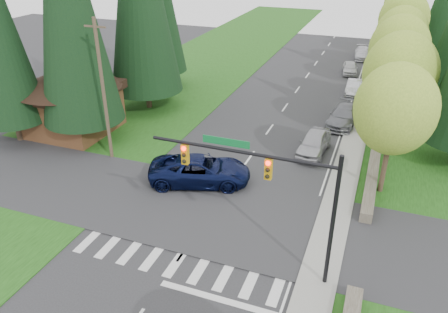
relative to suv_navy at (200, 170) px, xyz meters
The scene contains 24 objects.
ground 11.22m from the suv_navy, 79.70° to the right, with size 120.00×120.00×0.00m, color #28282B.
grass_east 17.51m from the suv_navy, 30.97° to the left, with size 14.00×110.00×0.06m, color #1C4412.
grass_west 14.24m from the suv_navy, 140.71° to the left, with size 14.00×110.00×0.06m, color #1C4412.
cross_street 3.72m from the suv_navy, 56.33° to the right, with size 120.00×8.00×0.10m, color #28282B.
sidewalk_east 14.17m from the suv_navy, 51.03° to the left, with size 1.80×80.00×0.13m, color gray.
curb_east 13.66m from the suv_navy, 53.81° to the left, with size 0.20×80.00×0.13m, color gray.
stone_wall_north 21.76m from the suv_navy, 60.85° to the left, with size 0.70×40.00×0.70m, color #4C4438.
traffic_signal 9.97m from the suv_navy, 45.60° to the right, with size 8.70×0.37×6.80m.
brown_building 13.78m from the suv_navy, 162.90° to the left, with size 8.40×8.40×5.40m.
utility_pole 8.67m from the suv_navy, behind, with size 1.60×0.24×10.00m.
decid_tree_0 12.50m from the suv_navy, 15.00° to the left, with size 4.80×4.80×8.37m.
decid_tree_1 15.86m from the suv_navy, 41.51° to the left, with size 5.20×5.20×8.80m.
decid_tree_2 20.91m from the suv_navy, 56.86° to the left, with size 5.00×5.00×8.82m.
decid_tree_3 26.91m from the suv_navy, 64.99° to the left, with size 5.00×5.00×8.55m.
decid_tree_4 33.39m from the suv_navy, 69.97° to the left, with size 5.40×5.40×9.18m.
decid_tree_5 39.86m from the suv_navy, 73.72° to the left, with size 4.80×4.80×8.30m.
decid_tree_6 46.64m from the suv_navy, 76.03° to the left, with size 5.20×5.20×8.86m.
conifer_w_b 18.00m from the suv_navy, 153.44° to the left, with size 5.44×5.44×17.80m.
suv_navy is the anchor object (origin of this frame).
parked_car_a 9.34m from the suv_navy, 48.40° to the left, with size 1.91×4.75×1.62m, color #ACADB1.
parked_car_b 15.30m from the suv_navy, 60.23° to the left, with size 2.18×5.37×1.56m, color slate.
parked_car_c 23.17m from the suv_navy, 70.86° to the left, with size 1.41×4.04×1.33m, color #B0B1B5.
parked_car_d 29.60m from the suv_navy, 77.43° to the left, with size 1.60×3.99×1.36m, color silver.
parked_car_e 37.15m from the suv_navy, 78.79° to the left, with size 1.97×4.84×1.41m, color silver.
Camera 1 is at (8.24, -11.73, 14.82)m, focal length 35.00 mm.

